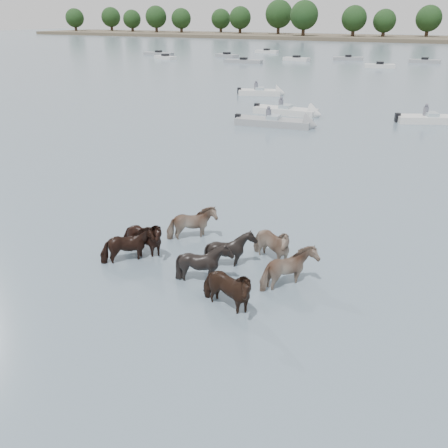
% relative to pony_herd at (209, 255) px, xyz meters
% --- Properties ---
extents(ground, '(400.00, 400.00, 0.00)m').
position_rel_pony_herd_xyz_m(ground, '(0.48, -1.03, -0.48)').
color(ground, slate).
rests_on(ground, ground).
extents(shoreline, '(160.00, 30.00, 1.00)m').
position_rel_pony_herd_xyz_m(shoreline, '(-69.52, 148.97, 0.02)').
color(shoreline, '#4C4233').
rests_on(shoreline, ground).
extents(pony_herd, '(6.51, 4.87, 1.54)m').
position_rel_pony_herd_xyz_m(pony_herd, '(0.00, 0.00, 0.00)').
color(pony_herd, black).
rests_on(pony_herd, ground).
extents(motorboat_a, '(5.45, 1.62, 1.92)m').
position_rel_pony_herd_xyz_m(motorboat_a, '(-6.21, 24.75, -0.25)').
color(motorboat_a, silver).
rests_on(motorboat_a, ground).
extents(motorboat_b, '(5.92, 2.34, 1.92)m').
position_rel_pony_herd_xyz_m(motorboat_b, '(-5.40, 20.46, -0.25)').
color(motorboat_b, gray).
rests_on(motorboat_b, ground).
extents(motorboat_c, '(5.34, 3.55, 1.92)m').
position_rel_pony_herd_xyz_m(motorboat_c, '(4.06, 26.84, -0.25)').
color(motorboat_c, silver).
rests_on(motorboat_c, ground).
extents(motorboat_f, '(4.69, 3.01, 1.92)m').
position_rel_pony_herd_xyz_m(motorboat_f, '(-12.04, 33.14, -0.25)').
color(motorboat_f, silver).
rests_on(motorboat_f, ground).
extents(distant_flotilla, '(103.60, 27.63, 0.93)m').
position_rel_pony_herd_xyz_m(distant_flotilla, '(0.40, 74.79, -0.22)').
color(distant_flotilla, gray).
rests_on(distant_flotilla, ground).
extents(treeline, '(148.46, 22.60, 11.76)m').
position_rel_pony_herd_xyz_m(treeline, '(-63.78, 149.99, 5.73)').
color(treeline, '#382619').
rests_on(treeline, ground).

